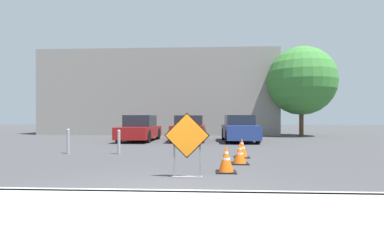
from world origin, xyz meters
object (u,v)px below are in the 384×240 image
Objects in this scene: traffic_cone_second at (240,154)px; bollard_second at (68,140)px; traffic_cone_third at (242,148)px; parked_car_nearest at (140,129)px; parked_car_second at (189,129)px; parked_car_third at (239,129)px; bollard_nearest at (119,141)px; traffic_cone_nearest at (226,159)px; road_closed_sign at (187,142)px.

bollard_second is (-6.22, 2.23, 0.21)m from traffic_cone_second.
traffic_cone_third is at bearing -6.86° from bollard_second.
parked_car_nearest is 2.93m from parked_car_second.
bollard_second is at bearing 40.75° from parked_car_third.
bollard_second is at bearing -180.00° from bollard_nearest.
bollard_nearest is (-5.17, -6.34, -0.23)m from parked_car_third.
traffic_cone_second is 9.17m from parked_car_second.
traffic_cone_nearest is 5.26m from bollard_nearest.
bollard_nearest is (-3.79, 3.64, 0.16)m from traffic_cone_nearest.
bollard_nearest is (0.69, -6.52, -0.22)m from parked_car_nearest.
traffic_cone_second is 0.64× the size of bollard_second.
traffic_cone_third is 0.70× the size of bollard_second.
traffic_cone_second is at bearing -19.74° from bollard_second.
bollard_second is at bearing 173.14° from traffic_cone_third.
traffic_cone_second is 0.66× the size of bollard_nearest.
traffic_cone_third is 4.57m from bollard_nearest.
traffic_cone_third is at bearing 107.77° from parked_car_second.
traffic_cone_nearest is 1.49m from traffic_cone_second.
parked_car_second is 4.90× the size of bollard_nearest.
road_closed_sign is 6.49m from bollard_second.
traffic_cone_nearest is at bearing -103.98° from traffic_cone_third.
road_closed_sign is at bearing 76.90° from parked_car_third.
road_closed_sign is at bearing -114.66° from traffic_cone_third.
parked_car_third is (0.66, 7.11, 0.39)m from traffic_cone_third.
parked_car_second is 7.90m from bollard_second.
traffic_cone_third is 8.96m from parked_car_nearest.
parked_car_nearest reaches higher than bollard_second.
road_closed_sign reaches higher than bollard_second.
traffic_cone_second is at bearing -27.59° from bollard_nearest.
traffic_cone_third is at bearing 65.34° from road_closed_sign.
parked_car_second is at bearing 102.81° from traffic_cone_second.
traffic_cone_nearest is at bearing 81.19° from parked_car_third.
road_closed_sign is 11.42m from parked_car_nearest.
road_closed_sign is 3.95m from traffic_cone_third.
bollard_nearest is at bearing 152.41° from traffic_cone_second.
traffic_cone_second is at bearing 56.29° from road_closed_sign.
traffic_cone_third is at bearing 126.91° from parked_car_nearest.
bollard_nearest is at bearing 97.49° from parked_car_nearest.
bollard_second is (-1.26, -6.52, -0.20)m from parked_car_nearest.
bollard_nearest is at bearing 123.48° from road_closed_sign.
parked_car_nearest is at bearing 108.12° from road_closed_sign.
parked_car_third reaches higher than bollard_nearest.
bollard_second is at bearing 80.52° from parked_car_nearest.
parked_car_second reaches higher than traffic_cone_third.
parked_car_nearest is at bearing 79.03° from bollard_second.
road_closed_sign is 2.43× the size of traffic_cone_second.
parked_car_nearest reaches higher than traffic_cone_third.
traffic_cone_second is at bearing 121.02° from parked_car_nearest.
parked_car_nearest is at bearing 119.53° from traffic_cone_second.
parked_car_nearest is 5.07× the size of bollard_nearest.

